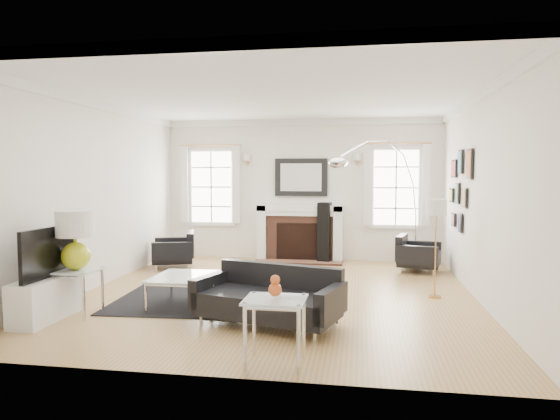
% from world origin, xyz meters
% --- Properties ---
extents(floor, '(6.00, 6.00, 0.00)m').
position_xyz_m(floor, '(0.00, 0.00, 0.00)').
color(floor, '#9C7841').
rests_on(floor, ground).
extents(back_wall, '(5.50, 0.04, 2.80)m').
position_xyz_m(back_wall, '(0.00, 3.00, 1.40)').
color(back_wall, white).
rests_on(back_wall, floor).
extents(front_wall, '(5.50, 0.04, 2.80)m').
position_xyz_m(front_wall, '(0.00, -3.00, 1.40)').
color(front_wall, white).
rests_on(front_wall, floor).
extents(left_wall, '(0.04, 6.00, 2.80)m').
position_xyz_m(left_wall, '(-2.75, 0.00, 1.40)').
color(left_wall, white).
rests_on(left_wall, floor).
extents(right_wall, '(0.04, 6.00, 2.80)m').
position_xyz_m(right_wall, '(2.75, 0.00, 1.40)').
color(right_wall, white).
rests_on(right_wall, floor).
extents(ceiling, '(5.50, 6.00, 0.02)m').
position_xyz_m(ceiling, '(0.00, 0.00, 2.80)').
color(ceiling, white).
rests_on(ceiling, back_wall).
extents(crown_molding, '(5.50, 6.00, 0.12)m').
position_xyz_m(crown_molding, '(0.00, 0.00, 2.74)').
color(crown_molding, white).
rests_on(crown_molding, back_wall).
extents(fireplace, '(1.70, 0.69, 1.11)m').
position_xyz_m(fireplace, '(0.00, 2.79, 0.54)').
color(fireplace, white).
rests_on(fireplace, floor).
extents(mantel_mirror, '(1.05, 0.07, 0.75)m').
position_xyz_m(mantel_mirror, '(0.00, 2.95, 1.65)').
color(mantel_mirror, black).
rests_on(mantel_mirror, back_wall).
extents(window_left, '(1.24, 0.15, 1.62)m').
position_xyz_m(window_left, '(-1.85, 2.95, 1.46)').
color(window_left, white).
rests_on(window_left, back_wall).
extents(window_right, '(1.24, 0.15, 1.62)m').
position_xyz_m(window_right, '(1.85, 2.95, 1.46)').
color(window_right, white).
rests_on(window_right, back_wall).
extents(gallery_wall, '(0.04, 1.73, 1.29)m').
position_xyz_m(gallery_wall, '(2.72, 1.30, 1.53)').
color(gallery_wall, black).
rests_on(gallery_wall, right_wall).
extents(tv_unit, '(0.35, 1.00, 1.09)m').
position_xyz_m(tv_unit, '(-2.44, -1.70, 0.33)').
color(tv_unit, white).
rests_on(tv_unit, floor).
extents(area_rug, '(3.11, 2.64, 0.01)m').
position_xyz_m(area_rug, '(-0.62, -0.17, 0.01)').
color(area_rug, black).
rests_on(area_rug, floor).
extents(sofa, '(1.79, 1.19, 0.54)m').
position_xyz_m(sofa, '(0.17, -1.46, 0.29)').
color(sofa, black).
rests_on(sofa, floor).
extents(armchair_left, '(0.92, 0.98, 0.54)m').
position_xyz_m(armchair_left, '(-2.15, 1.69, 0.30)').
color(armchair_left, black).
rests_on(armchair_left, floor).
extents(armchair_right, '(0.86, 0.92, 0.53)m').
position_xyz_m(armchair_right, '(2.15, 1.99, 0.29)').
color(armchair_right, black).
rests_on(armchair_right, floor).
extents(coffee_table, '(0.90, 0.90, 0.40)m').
position_xyz_m(coffee_table, '(-0.98, -0.89, 0.37)').
color(coffee_table, silver).
rests_on(coffee_table, floor).
extents(side_table_left, '(0.51, 0.51, 0.56)m').
position_xyz_m(side_table_left, '(-2.20, -1.47, 0.45)').
color(side_table_left, silver).
rests_on(side_table_left, floor).
extents(nesting_table, '(0.55, 0.46, 0.60)m').
position_xyz_m(nesting_table, '(0.43, -2.65, 0.48)').
color(nesting_table, silver).
rests_on(nesting_table, floor).
extents(gourd_lamp, '(0.45, 0.45, 0.72)m').
position_xyz_m(gourd_lamp, '(-2.20, -1.47, 0.97)').
color(gourd_lamp, '#BABF17').
rests_on(gourd_lamp, side_table_left).
extents(orange_vase, '(0.12, 0.12, 0.19)m').
position_xyz_m(orange_vase, '(0.43, -2.65, 0.70)').
color(orange_vase, '#B94717').
rests_on(orange_vase, nesting_table).
extents(arc_floor_lamp, '(1.70, 1.58, 2.41)m').
position_xyz_m(arc_floor_lamp, '(1.50, 2.05, 1.30)').
color(arc_floor_lamp, white).
rests_on(arc_floor_lamp, floor).
extents(stick_floor_lamp, '(0.28, 0.28, 1.37)m').
position_xyz_m(stick_floor_lamp, '(2.20, 0.13, 1.18)').
color(stick_floor_lamp, '#C48844').
rests_on(stick_floor_lamp, floor).
extents(speaker_tower, '(0.27, 0.27, 1.17)m').
position_xyz_m(speaker_tower, '(0.49, 2.65, 0.58)').
color(speaker_tower, black).
rests_on(speaker_tower, floor).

